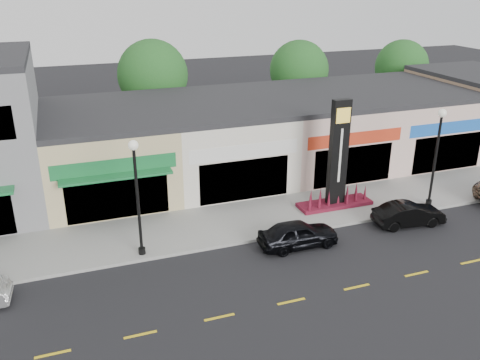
{
  "coord_description": "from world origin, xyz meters",
  "views": [
    {
      "loc": [
        -10.62,
        -18.25,
        12.06
      ],
      "look_at": [
        -2.67,
        4.0,
        2.52
      ],
      "focal_mm": 38.0,
      "sensor_mm": 36.0,
      "label": 1
    }
  ],
  "objects_px": {
    "lamp_east_near": "(437,148)",
    "car_black_conv": "(409,214)",
    "pylon_sign": "(337,170)",
    "car_black_sedan": "(298,234)",
    "lamp_west_near": "(137,187)"
  },
  "relations": [
    {
      "from": "lamp_east_near",
      "to": "car_black_conv",
      "type": "height_order",
      "value": "lamp_east_near"
    },
    {
      "from": "pylon_sign",
      "to": "car_black_sedan",
      "type": "distance_m",
      "value": 5.26
    },
    {
      "from": "pylon_sign",
      "to": "car_black_conv",
      "type": "bearing_deg",
      "value": -50.79
    },
    {
      "from": "lamp_east_near",
      "to": "lamp_west_near",
      "type": "bearing_deg",
      "value": 180.0
    },
    {
      "from": "lamp_west_near",
      "to": "car_black_sedan",
      "type": "bearing_deg",
      "value": -12.09
    },
    {
      "from": "pylon_sign",
      "to": "car_black_sedan",
      "type": "relative_size",
      "value": 1.56
    },
    {
      "from": "lamp_west_near",
      "to": "lamp_east_near",
      "type": "relative_size",
      "value": 1.0
    },
    {
      "from": "pylon_sign",
      "to": "lamp_west_near",
      "type": "bearing_deg",
      "value": -171.23
    },
    {
      "from": "lamp_east_near",
      "to": "car_black_sedan",
      "type": "distance_m",
      "value": 9.38
    },
    {
      "from": "lamp_west_near",
      "to": "car_black_conv",
      "type": "relative_size",
      "value": 1.48
    },
    {
      "from": "lamp_east_near",
      "to": "pylon_sign",
      "type": "height_order",
      "value": "pylon_sign"
    },
    {
      "from": "lamp_east_near",
      "to": "car_black_conv",
      "type": "bearing_deg",
      "value": -149.67
    },
    {
      "from": "car_black_sedan",
      "to": "car_black_conv",
      "type": "xyz_separation_m",
      "value": [
        6.37,
        0.11,
        -0.05
      ]
    },
    {
      "from": "lamp_west_near",
      "to": "lamp_east_near",
      "type": "bearing_deg",
      "value": 0.0
    },
    {
      "from": "car_black_sedan",
      "to": "car_black_conv",
      "type": "distance_m",
      "value": 6.37
    }
  ]
}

